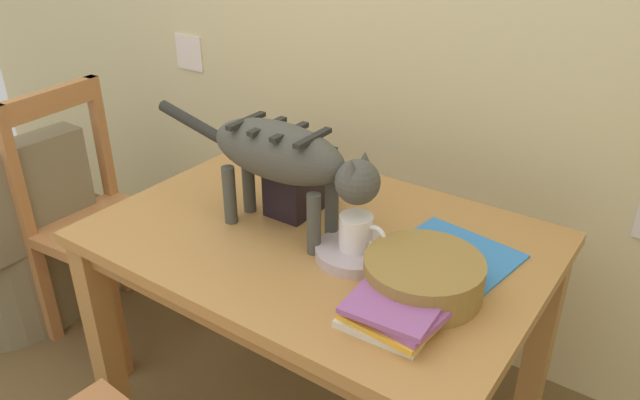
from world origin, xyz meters
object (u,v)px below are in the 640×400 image
Objects in this scene: coffee_mug at (357,232)px; wicker_armchair at (6,253)px; saucer_bowl at (355,252)px; wooden_chair_far at (100,222)px; dining_table at (320,262)px; magazine at (456,253)px; cat at (285,158)px; book_stack at (391,315)px; toaster at (301,181)px; wicker_basket at (423,276)px.

coffee_mug reaches higher than wicker_armchair.
wooden_chair_far is (-1.11, 0.02, -0.29)m from saucer_bowl.
wooden_chair_far is at bearing -65.27° from wicker_armchair.
dining_table is 0.99m from wooden_chair_far.
coffee_mug is 0.26m from magazine.
saucer_bowl is 0.26× the size of wicker_armchair.
cat is at bearing -179.42° from saucer_bowl.
magazine is (0.20, 0.16, -0.01)m from saucer_bowl.
book_stack is 1.07× the size of toaster.
coffee_mug is 0.44× the size of magazine.
dining_table is at bearing 166.16° from wicker_basket.
cat is 1.03m from wooden_chair_far.
wooden_chair_far reaches higher than book_stack.
saucer_bowl is 0.26m from magazine.
toaster is at bearing 146.13° from book_stack.
magazine is at bearing 91.12° from wicker_basket.
cat is 3.52× the size of saucer_bowl.
dining_table is 4.07× the size of magazine.
wicker_armchair is (-1.72, -0.32, -0.47)m from magazine.
book_stack is 0.15m from wicker_basket.
cat is at bearing -149.88° from magazine.
saucer_bowl is at bearing -18.69° from dining_table.
saucer_bowl is (0.14, -0.05, 0.11)m from dining_table.
wicker_basket is 1.37× the size of toaster.
wooden_chair_far is (-1.32, 0.06, -0.32)m from wicker_basket.
saucer_bowl is 1.15m from wooden_chair_far.
dining_table is 0.37m from magazine.
dining_table is 1.66× the size of cat.
coffee_mug is at bearing -82.98° from wicker_armchair.
coffee_mug reaches higher than book_stack.
toaster reaches higher than book_stack.
wooden_chair_far is at bearing -178.35° from dining_table.
wooden_chair_far reaches higher than toaster.
coffee_mug is at bearing 137.45° from book_stack.
saucer_bowl reaches higher than magazine.
book_stack is at bearing -89.92° from wicker_basket.
dining_table is 1.44m from wicker_armchair.
coffee_mug is 0.21m from wicker_basket.
wooden_chair_far is (-1.32, -0.14, -0.28)m from magazine.
book_stack is 1.37m from wooden_chair_far.
cat reaches higher than toaster.
book_stack reaches higher than magazine.
dining_table is 5.91× the size of toaster.
wicker_armchair is (-1.73, -0.12, -0.51)m from wicker_basket.
wooden_chair_far reaches higher than wicker_armchair.
wooden_chair_far reaches higher than wicker_basket.
book_stack is 0.78× the size of wicker_basket.
toaster is 0.21× the size of wooden_chair_far.
magazine is (0.20, 0.16, -0.07)m from coffee_mug.
book_stack is (0.35, -0.23, 0.12)m from dining_table.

